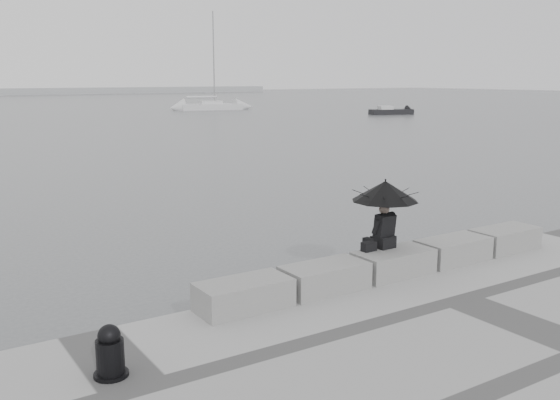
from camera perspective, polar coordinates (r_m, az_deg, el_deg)
ground at (r=13.10m, az=8.87°, el=-8.36°), size 360.00×360.00×0.00m
stone_block_far_left at (r=10.62m, az=-3.34°, el=-8.68°), size 1.60×0.80×0.50m
stone_block_left at (r=11.50m, az=4.10°, el=-7.11°), size 1.60×0.80×0.50m
stone_block_centre at (r=12.56m, az=10.34°, el=-5.68°), size 1.60×0.80×0.50m
stone_block_right at (r=13.74m, az=15.53°, el=-4.44°), size 1.60×0.80×0.50m
stone_block_far_right at (r=15.03m, az=19.86°, el=-3.38°), size 1.60×0.80×0.50m
seated_person at (r=12.47m, az=9.60°, el=0.28°), size 1.33×1.33×1.39m
bag at (r=12.36m, az=8.12°, el=-4.23°), size 0.29×0.16×0.19m
mooring_bollard at (r=8.64m, az=-15.27°, el=-13.49°), size 0.46×0.46×0.72m
sailboat_right at (r=84.90m, az=-6.33°, el=8.54°), size 8.56×3.76×12.90m
small_motorboat at (r=75.38m, az=10.13°, el=7.95°), size 5.41×2.99×1.10m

